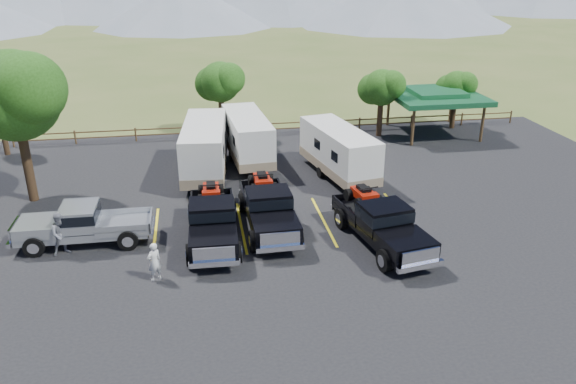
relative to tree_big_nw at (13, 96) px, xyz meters
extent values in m
plane|color=#475B26|center=(12.55, -9.03, -5.60)|extent=(320.00, 320.00, 0.00)
cube|color=black|center=(12.55, -6.03, -5.58)|extent=(44.00, 34.00, 0.04)
cube|color=yellow|center=(6.55, -5.03, -5.55)|extent=(0.12, 5.50, 0.01)
cube|color=yellow|center=(10.55, -5.03, -5.55)|extent=(0.12, 5.50, 0.01)
cube|color=yellow|center=(14.55, -5.03, -5.55)|extent=(0.12, 5.50, 0.01)
cube|color=yellow|center=(18.55, -5.03, -5.55)|extent=(0.12, 5.50, 0.01)
cylinder|color=black|center=(0.05, -0.03, -3.36)|extent=(0.48, 0.48, 4.48)
sphere|color=#214A12|center=(0.05, -0.03, 0.00)|extent=(4.48, 4.48, 4.48)
sphere|color=#214A12|center=(1.01, -0.83, 0.48)|extent=(3.52, 3.52, 3.52)
sphere|color=#214A12|center=(-0.85, 0.68, -0.32)|extent=(3.84, 3.84, 3.84)
cylinder|color=black|center=(21.55, 7.97, -4.20)|extent=(0.39, 0.39, 2.80)
sphere|color=#214A12|center=(21.55, 7.97, -2.10)|extent=(2.52, 2.52, 2.52)
sphere|color=#214A12|center=(22.09, 7.52, -1.83)|extent=(1.98, 1.98, 1.98)
sphere|color=#214A12|center=(21.04, 8.37, -2.28)|extent=(2.16, 2.16, 2.16)
cylinder|color=black|center=(27.55, 8.97, -4.34)|extent=(0.38, 0.38, 2.52)
sphere|color=#214A12|center=(27.55, 8.97, -2.45)|extent=(2.24, 2.24, 2.24)
sphere|color=#214A12|center=(28.03, 8.57, -2.21)|extent=(1.76, 1.76, 1.76)
sphere|color=#214A12|center=(27.10, 9.33, -2.61)|extent=(1.92, 1.92, 1.92)
cylinder|color=black|center=(10.55, 9.97, -4.06)|extent=(0.41, 0.41, 3.08)
sphere|color=#214A12|center=(10.55, 9.97, -1.75)|extent=(2.80, 2.80, 2.80)
sphere|color=#214A12|center=(11.15, 9.47, -1.45)|extent=(2.20, 2.20, 2.20)
sphere|color=#214A12|center=(9.99, 10.41, -1.95)|extent=(2.40, 2.40, 2.40)
cylinder|color=black|center=(-3.45, 7.97, -4.48)|extent=(0.36, 0.36, 2.24)
sphere|color=#214A12|center=(-3.00, 7.60, -2.57)|extent=(1.65, 1.65, 1.65)
cylinder|color=brown|center=(-3.45, 9.47, -5.10)|extent=(0.12, 0.12, 1.00)
cylinder|color=brown|center=(0.55, 9.47, -5.10)|extent=(0.12, 0.12, 1.00)
cylinder|color=brown|center=(4.55, 9.47, -5.10)|extent=(0.12, 0.12, 1.00)
cylinder|color=brown|center=(8.55, 9.47, -5.10)|extent=(0.12, 0.12, 1.00)
cylinder|color=brown|center=(12.55, 9.47, -5.10)|extent=(0.12, 0.12, 1.00)
cylinder|color=brown|center=(16.55, 9.47, -5.10)|extent=(0.12, 0.12, 1.00)
cylinder|color=brown|center=(20.55, 9.47, -5.10)|extent=(0.12, 0.12, 1.00)
cylinder|color=brown|center=(24.55, 9.47, -5.10)|extent=(0.12, 0.12, 1.00)
cylinder|color=brown|center=(28.55, 9.47, -5.10)|extent=(0.12, 0.12, 1.00)
cylinder|color=brown|center=(32.55, 9.47, -5.10)|extent=(0.12, 0.12, 1.00)
cube|color=brown|center=(14.55, 9.47, -5.15)|extent=(36.00, 0.06, 0.08)
cube|color=brown|center=(14.55, 9.47, -4.75)|extent=(36.00, 0.06, 0.08)
cylinder|color=brown|center=(23.05, 5.47, -4.30)|extent=(0.20, 0.20, 2.60)
cylinder|color=brown|center=(23.05, 10.47, -4.30)|extent=(0.20, 0.20, 2.60)
cylinder|color=brown|center=(28.05, 5.47, -4.30)|extent=(0.20, 0.20, 2.60)
cylinder|color=brown|center=(28.05, 10.47, -4.30)|extent=(0.20, 0.20, 2.60)
cube|color=#1A5B34|center=(25.55, 7.97, -2.85)|extent=(6.20, 6.20, 0.35)
cube|color=#1A5B34|center=(25.55, 7.97, -2.55)|extent=(3.50, 3.50, 0.35)
cone|color=gray|center=(7.55, 77.97, -1.60)|extent=(32.00, 32.00, 8.00)
cube|color=black|center=(9.19, -6.19, -4.90)|extent=(2.07, 6.00, 0.38)
cube|color=black|center=(9.14, -8.20, -4.51)|extent=(2.05, 1.93, 0.52)
cube|color=black|center=(9.18, -6.32, -4.15)|extent=(2.00, 1.68, 1.04)
cube|color=black|center=(9.18, -6.32, -3.99)|extent=(2.05, 1.74, 0.47)
cube|color=black|center=(9.23, -4.31, -4.61)|extent=(2.07, 2.56, 0.57)
cube|color=white|center=(9.11, -9.26, -4.56)|extent=(1.67, 0.13, 0.57)
cube|color=white|center=(9.11, -9.33, -4.96)|extent=(2.05, 0.24, 0.23)
cube|color=white|center=(9.26, -3.06, -4.96)|extent=(2.05, 0.22, 0.23)
cylinder|color=black|center=(8.15, -8.24, -5.09)|extent=(0.34, 0.95, 0.94)
cylinder|color=black|center=(10.12, -8.28, -5.09)|extent=(0.34, 0.95, 0.94)
cylinder|color=black|center=(8.26, -4.10, -5.09)|extent=(0.34, 0.95, 0.94)
cylinder|color=black|center=(10.22, -4.15, -5.09)|extent=(0.34, 0.95, 0.94)
cube|color=#951708|center=(9.23, -4.31, -3.91)|extent=(0.76, 1.38, 0.37)
cube|color=black|center=(9.23, -4.31, -3.64)|extent=(0.44, 0.79, 0.19)
cube|color=#951708|center=(9.22, -4.89, -3.80)|extent=(0.84, 0.39, 0.23)
cylinder|color=black|center=(9.22, -4.78, -3.44)|extent=(0.94, 0.09, 0.06)
cylinder|color=black|center=(8.75, -4.87, -4.11)|extent=(0.29, 0.59, 0.59)
cylinder|color=black|center=(9.69, -4.90, -4.11)|extent=(0.29, 0.59, 0.59)
cylinder|color=black|center=(8.78, -3.73, -4.11)|extent=(0.29, 0.59, 0.59)
cylinder|color=black|center=(9.72, -3.75, -4.11)|extent=(0.29, 0.59, 0.59)
cube|color=black|center=(11.81, -5.35, -4.89)|extent=(2.08, 6.06, 0.38)
cube|color=black|center=(11.86, -7.37, -4.50)|extent=(2.07, 1.95, 0.53)
cube|color=black|center=(11.82, -5.47, -4.13)|extent=(2.02, 1.69, 1.06)
cube|color=black|center=(11.82, -5.47, -3.97)|extent=(2.07, 1.76, 0.48)
cube|color=black|center=(11.77, -3.45, -4.60)|extent=(2.08, 2.58, 0.58)
cube|color=white|center=(11.89, -8.45, -4.55)|extent=(1.69, 0.12, 0.58)
cube|color=white|center=(11.89, -8.51, -4.95)|extent=(2.07, 0.24, 0.23)
cube|color=white|center=(11.74, -2.18, -4.95)|extent=(2.07, 0.22, 0.23)
cylinder|color=black|center=(10.87, -7.46, -5.08)|extent=(0.34, 0.96, 0.95)
cylinder|color=black|center=(12.85, -7.41, -5.08)|extent=(0.34, 0.96, 0.95)
cylinder|color=black|center=(10.77, -3.28, -5.08)|extent=(0.34, 0.96, 0.95)
cylinder|color=black|center=(12.76, -3.23, -5.08)|extent=(0.34, 0.96, 0.95)
cube|color=#951708|center=(11.77, -3.45, -3.89)|extent=(0.77, 1.39, 0.37)
cube|color=black|center=(11.77, -3.45, -3.62)|extent=(0.44, 0.80, 0.19)
cube|color=#951708|center=(11.78, -4.03, -3.78)|extent=(0.85, 0.39, 0.23)
cylinder|color=black|center=(11.78, -3.92, -3.41)|extent=(0.95, 0.09, 0.06)
cylinder|color=black|center=(11.31, -4.04, -4.10)|extent=(0.29, 0.60, 0.59)
cylinder|color=black|center=(12.26, -4.02, -4.10)|extent=(0.29, 0.60, 0.59)
cylinder|color=black|center=(11.28, -2.88, -4.10)|extent=(0.29, 0.60, 0.59)
cylinder|color=black|center=(12.23, -2.85, -4.10)|extent=(0.29, 0.60, 0.59)
cube|color=black|center=(16.54, -7.77, -4.89)|extent=(2.98, 6.26, 0.38)
cube|color=black|center=(16.91, -9.76, -4.50)|extent=(2.33, 2.23, 0.53)
cube|color=black|center=(16.57, -7.89, -4.13)|extent=(2.25, 1.97, 1.05)
cube|color=black|center=(16.57, -7.89, -3.97)|extent=(2.30, 2.04, 0.47)
cube|color=black|center=(16.20, -5.90, -4.60)|extent=(2.45, 2.85, 0.58)
cube|color=white|center=(17.10, -10.82, -4.55)|extent=(1.68, 0.38, 0.58)
cube|color=white|center=(17.11, -10.88, -4.96)|extent=(2.07, 0.56, 0.23)
cube|color=white|center=(15.98, -4.66, -4.96)|extent=(2.06, 0.54, 0.23)
cylinder|color=black|center=(15.94, -10.00, -5.08)|extent=(0.48, 0.99, 0.95)
cylinder|color=black|center=(17.89, -9.65, -5.08)|extent=(0.48, 0.99, 0.95)
cylinder|color=black|center=(15.19, -5.89, -5.08)|extent=(0.48, 0.99, 0.95)
cylinder|color=black|center=(17.15, -5.54, -5.08)|extent=(0.48, 0.99, 0.95)
cube|color=#951708|center=(16.20, -5.90, -3.89)|extent=(0.97, 1.48, 0.37)
cube|color=black|center=(16.20, -5.90, -3.63)|extent=(0.56, 0.85, 0.19)
cube|color=#951708|center=(16.31, -6.47, -3.78)|extent=(0.90, 0.51, 0.23)
cylinder|color=black|center=(16.29, -6.37, -3.42)|extent=(0.95, 0.23, 0.06)
cylinder|color=black|center=(15.84, -6.56, -4.10)|extent=(0.38, 0.63, 0.59)
cylinder|color=black|center=(16.77, -6.39, -4.10)|extent=(0.38, 0.63, 0.59)
cylinder|color=black|center=(15.63, -5.42, -4.10)|extent=(0.38, 0.63, 0.59)
cylinder|color=black|center=(16.57, -5.25, -4.10)|extent=(0.38, 0.63, 0.59)
cube|color=white|center=(9.13, 2.12, -3.75)|extent=(2.91, 7.29, 2.56)
cube|color=gray|center=(9.13, 2.12, -4.75)|extent=(2.94, 7.33, 0.57)
cube|color=black|center=(7.82, 0.45, -3.50)|extent=(0.10, 0.85, 0.57)
cube|color=black|center=(10.11, 0.24, -3.50)|extent=(0.10, 0.85, 0.57)
cylinder|color=black|center=(8.09, 2.50, -5.22)|extent=(0.30, 0.68, 0.66)
cylinder|color=black|center=(10.22, 2.30, -5.22)|extent=(0.30, 0.68, 0.66)
cube|color=black|center=(8.73, -2.28, -5.08)|extent=(0.27, 1.71, 0.09)
cube|color=white|center=(11.78, 4.13, -3.86)|extent=(2.68, 6.86, 2.41)
cube|color=gray|center=(11.78, 4.13, -4.80)|extent=(2.70, 6.89, 0.54)
cube|color=black|center=(10.83, 2.37, -3.62)|extent=(0.08, 0.80, 0.54)
cube|color=black|center=(12.99, 2.55, -3.62)|extent=(0.08, 0.80, 0.54)
cylinder|color=black|center=(10.75, 4.32, -5.24)|extent=(0.27, 0.64, 0.63)
cylinder|color=black|center=(12.76, 4.48, -5.24)|extent=(0.27, 0.64, 0.63)
cube|color=black|center=(12.11, -0.01, -5.11)|extent=(0.24, 1.61, 0.09)
cube|color=white|center=(16.68, 0.59, -3.88)|extent=(3.38, 6.91, 2.38)
cube|color=gray|center=(16.68, 0.59, -4.81)|extent=(3.41, 6.94, 0.53)
cube|color=black|center=(15.95, -1.24, -3.64)|extent=(0.17, 0.78, 0.53)
cube|color=black|center=(18.05, -0.82, -3.64)|extent=(0.17, 0.78, 0.53)
cylinder|color=black|center=(15.65, 0.66, -5.25)|extent=(0.34, 0.65, 0.62)
cylinder|color=black|center=(17.60, 1.05, -5.25)|extent=(0.34, 0.65, 0.62)
cube|color=black|center=(17.49, -3.43, -5.12)|extent=(0.42, 1.58, 0.09)
cube|color=#A6AAB0|center=(3.54, -5.49, -4.94)|extent=(5.62, 1.86, 0.35)
cube|color=#A6AAB0|center=(1.65, -5.47, -4.57)|extent=(1.79, 1.90, 0.49)
cube|color=#A6AAB0|center=(3.43, -5.49, -4.23)|extent=(1.55, 1.86, 0.98)
cube|color=black|center=(3.43, -5.49, -4.08)|extent=(1.61, 1.90, 0.44)
cube|color=#A6AAB0|center=(5.31, -5.51, -4.67)|extent=(2.38, 1.91, 0.54)
cube|color=white|center=(0.65, -5.47, -4.62)|extent=(0.09, 1.58, 0.54)
cube|color=white|center=(0.59, -5.47, -5.00)|extent=(0.19, 1.93, 0.22)
cube|color=white|center=(6.50, -5.52, -5.00)|extent=(0.17, 1.93, 0.22)
cylinder|color=black|center=(1.60, -4.55, -5.11)|extent=(0.89, 0.30, 0.89)
cylinder|color=black|center=(1.59, -6.40, -5.11)|extent=(0.89, 0.30, 0.89)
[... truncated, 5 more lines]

